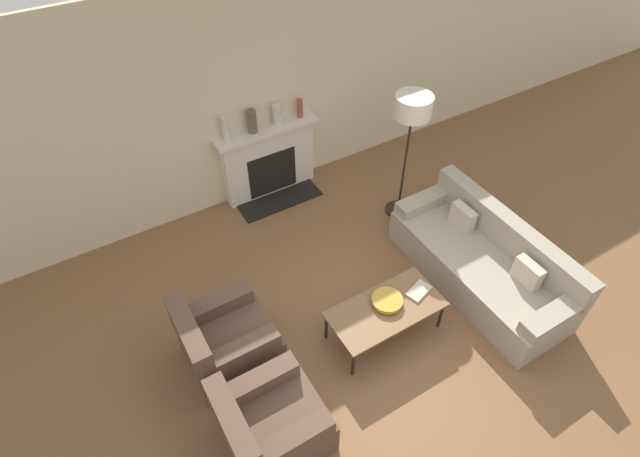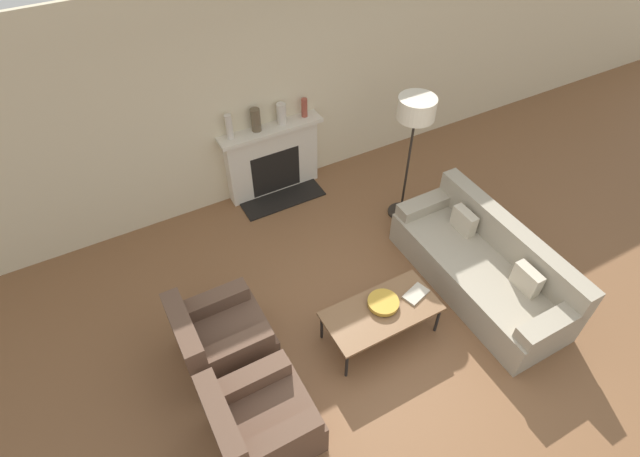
% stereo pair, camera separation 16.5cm
% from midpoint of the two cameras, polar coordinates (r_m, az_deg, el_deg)
% --- Properties ---
extents(ground_plane, '(18.00, 18.00, 0.00)m').
position_cam_midpoint_polar(ground_plane, '(5.44, 9.06, -14.36)').
color(ground_plane, brown).
extents(wall_back, '(18.00, 0.06, 2.90)m').
position_cam_midpoint_polar(wall_back, '(6.43, -6.46, 14.96)').
color(wall_back, beige).
rests_on(wall_back, ground_plane).
extents(fireplace, '(1.40, 0.59, 1.03)m').
position_cam_midpoint_polar(fireplace, '(6.86, -4.72, 7.77)').
color(fireplace, beige).
rests_on(fireplace, ground_plane).
extents(couch, '(0.89, 2.22, 0.82)m').
position_cam_midpoint_polar(couch, '(6.03, 18.86, -4.18)').
color(couch, '#9E937F').
rests_on(couch, ground_plane).
extents(armchair_near, '(0.88, 0.80, 0.84)m').
position_cam_midpoint_polar(armchair_near, '(4.74, -5.91, -21.19)').
color(armchair_near, brown).
rests_on(armchair_near, ground_plane).
extents(armchair_far, '(0.88, 0.80, 0.84)m').
position_cam_midpoint_polar(armchair_far, '(5.21, -10.43, -12.30)').
color(armchair_far, brown).
rests_on(armchair_far, ground_plane).
extents(coffee_table, '(1.21, 0.59, 0.43)m').
position_cam_midpoint_polar(coffee_table, '(5.26, 7.96, -9.46)').
color(coffee_table, brown).
rests_on(coffee_table, ground_plane).
extents(bowl, '(0.33, 0.33, 0.07)m').
position_cam_midpoint_polar(bowl, '(5.24, 8.15, -8.39)').
color(bowl, '#BC8E2D').
rests_on(bowl, coffee_table).
extents(book, '(0.31, 0.24, 0.02)m').
position_cam_midpoint_polar(book, '(5.40, 11.76, -7.35)').
color(book, '#B2A893').
rests_on(book, coffee_table).
extents(floor_lamp, '(0.44, 0.44, 1.75)m').
position_cam_midpoint_polar(floor_lamp, '(5.98, 11.63, 12.31)').
color(floor_lamp, black).
rests_on(floor_lamp, ground_plane).
extents(mantel_vase_left, '(0.09, 0.09, 0.33)m').
position_cam_midpoint_polar(mantel_vase_left, '(6.32, -9.60, 11.38)').
color(mantel_vase_left, beige).
rests_on(mantel_vase_left, fireplace).
extents(mantel_vase_center_left, '(0.12, 0.12, 0.30)m').
position_cam_midpoint_polar(mantel_vase_center_left, '(6.43, -6.61, 12.21)').
color(mantel_vase_center_left, brown).
rests_on(mantel_vase_center_left, fireplace).
extents(mantel_vase_center_right, '(0.12, 0.12, 0.28)m').
position_cam_midpoint_polar(mantel_vase_center_right, '(6.55, -3.70, 12.97)').
color(mantel_vase_center_right, beige).
rests_on(mantel_vase_center_right, fireplace).
extents(mantel_vase_right, '(0.08, 0.08, 0.26)m').
position_cam_midpoint_polar(mantel_vase_right, '(6.68, -1.07, 13.63)').
color(mantel_vase_right, brown).
rests_on(mantel_vase_right, fireplace).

